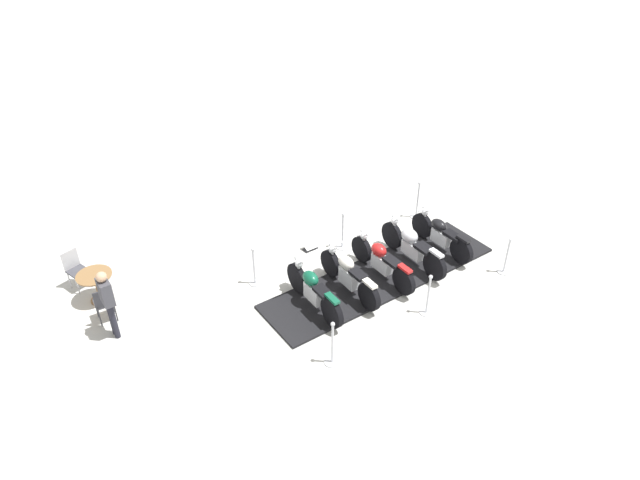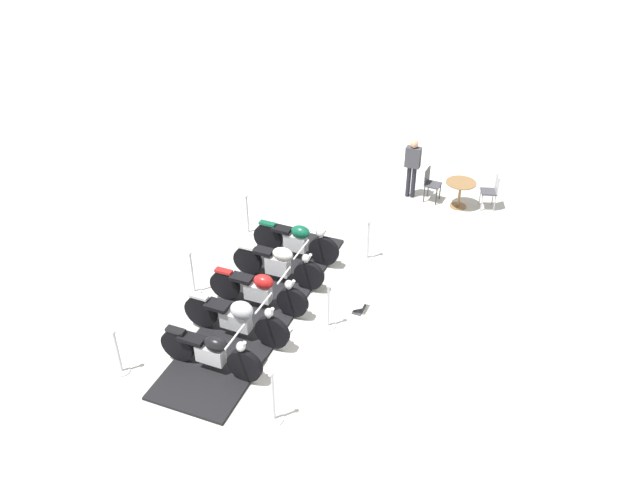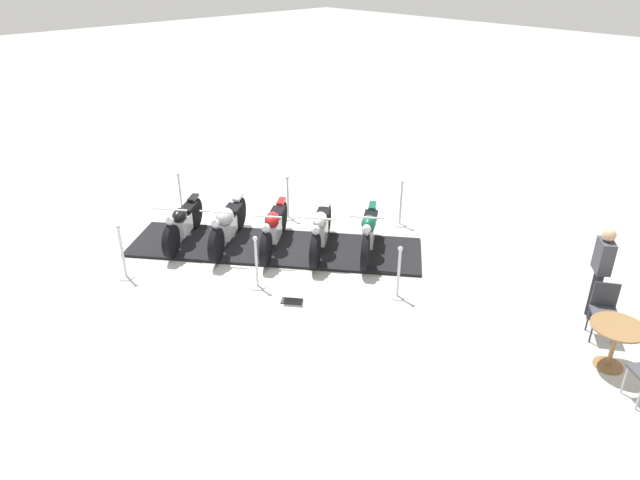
# 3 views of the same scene
# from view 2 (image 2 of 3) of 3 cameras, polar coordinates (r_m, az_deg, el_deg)

# --- Properties ---
(ground_plane) EXTENTS (80.00, 80.00, 0.00)m
(ground_plane) POSITION_cam_2_polar(r_m,az_deg,el_deg) (13.56, -5.52, -6.16)
(ground_plane) COLOR silver
(display_platform) EXTENTS (5.14, 5.83, 0.06)m
(display_platform) POSITION_cam_2_polar(r_m,az_deg,el_deg) (13.54, -5.53, -6.06)
(display_platform) COLOR black
(display_platform) RESTS_ON ground_plane
(motorcycle_black) EXTENTS (1.73, 1.39, 1.00)m
(motorcycle_black) POSITION_cam_2_polar(r_m,az_deg,el_deg) (11.93, -9.79, -9.89)
(motorcycle_black) COLOR black
(motorcycle_black) RESTS_ON display_platform
(motorcycle_chrome) EXTENTS (1.91, 1.50, 1.04)m
(motorcycle_chrome) POSITION_cam_2_polar(r_m,az_deg,el_deg) (12.53, -7.51, -6.95)
(motorcycle_chrome) COLOR black
(motorcycle_chrome) RESTS_ON display_platform
(motorcycle_maroon) EXTENTS (1.84, 1.50, 0.99)m
(motorcycle_maroon) POSITION_cam_2_polar(r_m,az_deg,el_deg) (13.24, -5.53, -4.49)
(motorcycle_maroon) COLOR black
(motorcycle_maroon) RESTS_ON display_platform
(motorcycle_cream) EXTENTS (1.81, 1.44, 1.00)m
(motorcycle_cream) POSITION_cam_2_polar(r_m,az_deg,el_deg) (13.94, -3.74, -2.14)
(motorcycle_cream) COLOR black
(motorcycle_cream) RESTS_ON display_platform
(motorcycle_forest) EXTENTS (1.80, 1.40, 1.05)m
(motorcycle_forest) POSITION_cam_2_polar(r_m,az_deg,el_deg) (14.69, -2.15, -0.03)
(motorcycle_forest) COLOR black
(motorcycle_forest) RESTS_ON display_platform
(stanchion_left_front) EXTENTS (0.30, 0.30, 1.01)m
(stanchion_left_front) POSITION_cam_2_polar(r_m,az_deg,el_deg) (12.43, -17.69, -10.13)
(stanchion_left_front) COLOR silver
(stanchion_left_front) RESTS_ON ground_plane
(stanchion_left_rear) EXTENTS (0.34, 0.34, 1.09)m
(stanchion_left_rear) POSITION_cam_2_polar(r_m,az_deg,el_deg) (15.87, -6.54, 1.73)
(stanchion_left_rear) COLOR silver
(stanchion_left_rear) RESTS_ON ground_plane
(stanchion_right_mid) EXTENTS (0.32, 0.32, 1.07)m
(stanchion_right_mid) POSITION_cam_2_polar(r_m,az_deg,el_deg) (12.83, 0.76, -6.58)
(stanchion_right_mid) COLOR silver
(stanchion_right_mid) RESTS_ON ground_plane
(stanchion_right_rear) EXTENTS (0.29, 0.29, 1.05)m
(stanchion_right_rear) POSITION_cam_2_polar(r_m,az_deg,el_deg) (14.83, 4.35, -0.47)
(stanchion_right_rear) COLOR silver
(stanchion_right_rear) RESTS_ON ground_plane
(stanchion_left_mid) EXTENTS (0.31, 0.31, 1.07)m
(stanchion_left_mid) POSITION_cam_2_polar(r_m,az_deg,el_deg) (14.00, -11.40, -3.43)
(stanchion_left_mid) COLOR silver
(stanchion_left_mid) RESTS_ON ground_plane
(stanchion_right_front) EXTENTS (0.33, 0.33, 1.14)m
(stanchion_right_front) POSITION_cam_2_polar(r_m,az_deg,el_deg) (11.07, -4.21, -14.59)
(stanchion_right_front) COLOR silver
(stanchion_right_front) RESTS_ON ground_plane
(info_placard) EXTENTS (0.42, 0.43, 0.22)m
(info_placard) POSITION_cam_2_polar(r_m,az_deg,el_deg) (13.44, 3.55, -6.06)
(info_placard) COLOR #333338
(info_placard) RESTS_ON ground_plane
(cafe_table) EXTENTS (0.80, 0.80, 0.74)m
(cafe_table) POSITION_cam_2_polar(r_m,az_deg,el_deg) (17.22, 12.57, 4.59)
(cafe_table) COLOR olive
(cafe_table) RESTS_ON ground_plane
(cafe_chair_near_table) EXTENTS (0.56, 0.56, 0.99)m
(cafe_chair_near_table) POSITION_cam_2_polar(r_m,az_deg,el_deg) (17.36, 15.28, 4.45)
(cafe_chair_near_table) COLOR #B7B7BC
(cafe_chair_near_table) RESTS_ON ground_plane
(cafe_chair_across_table) EXTENTS (0.56, 0.56, 0.94)m
(cafe_chair_across_table) POSITION_cam_2_polar(r_m,az_deg,el_deg) (17.40, 9.97, 5.16)
(cafe_chair_across_table) COLOR #2D2D33
(cafe_chair_across_table) RESTS_ON ground_plane
(bystander_person) EXTENTS (0.45, 0.42, 1.70)m
(bystander_person) POSITION_cam_2_polar(r_m,az_deg,el_deg) (17.29, 8.36, 6.88)
(bystander_person) COLOR #23232D
(bystander_person) RESTS_ON ground_plane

